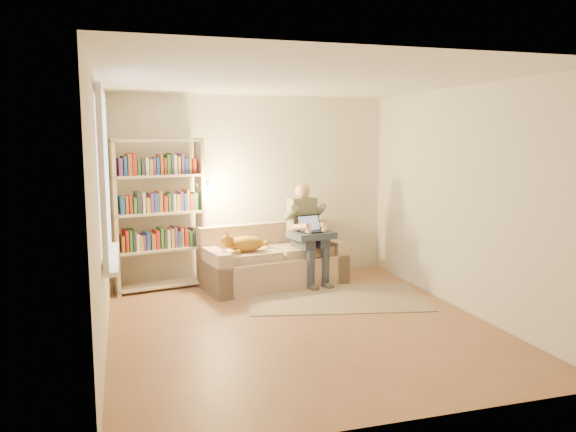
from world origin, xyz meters
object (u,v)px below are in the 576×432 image
object	(u,v)px
sofa	(273,263)
person	(307,228)
bookshelf	(159,207)
cat	(244,243)
laptop	(309,228)

from	to	relation	value
sofa	person	size ratio (longest dim) A/B	1.48
person	bookshelf	xyz separation A→B (m)	(-1.97, 0.24, 0.33)
person	cat	size ratio (longest dim) A/B	1.98
laptop	cat	bearing A→B (deg)	170.85
person	bookshelf	world-z (taller)	bookshelf
laptop	bookshelf	world-z (taller)	bookshelf
laptop	bookshelf	xyz separation A→B (m)	(-1.97, 0.36, 0.31)
cat	laptop	size ratio (longest dim) A/B	1.80
sofa	person	world-z (taller)	person
sofa	cat	world-z (taller)	sofa
sofa	bookshelf	xyz separation A→B (m)	(-1.50, 0.18, 0.81)
sofa	bookshelf	size ratio (longest dim) A/B	1.02
sofa	bookshelf	world-z (taller)	bookshelf
sofa	laptop	world-z (taller)	laptop
person	bookshelf	bearing A→B (deg)	162.27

